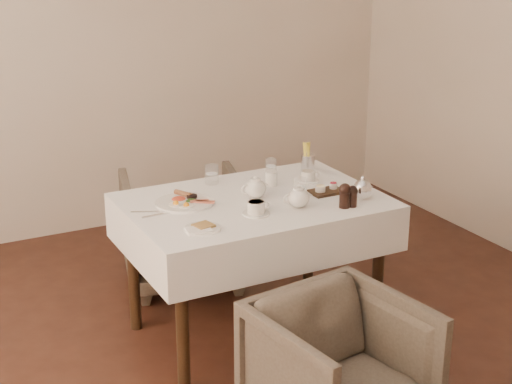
{
  "coord_description": "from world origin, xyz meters",
  "views": [
    {
      "loc": [
        -1.46,
        -2.67,
        2.08
      ],
      "look_at": [
        0.21,
        0.56,
        0.82
      ],
      "focal_mm": 55.0,
      "sensor_mm": 36.0,
      "label": 1
    }
  ],
  "objects_px": {
    "table": "(254,221)",
    "armchair_near": "(340,370)",
    "teapot_centre": "(255,187)",
    "armchair_far": "(184,229)",
    "breakfast_plate": "(184,202)"
  },
  "relations": [
    {
      "from": "table",
      "to": "armchair_near",
      "type": "height_order",
      "value": "table"
    },
    {
      "from": "table",
      "to": "teapot_centre",
      "type": "relative_size",
      "value": 8.53
    },
    {
      "from": "armchair_near",
      "to": "armchair_far",
      "type": "relative_size",
      "value": 0.91
    },
    {
      "from": "teapot_centre",
      "to": "table",
      "type": "bearing_deg",
      "value": -135.75
    },
    {
      "from": "teapot_centre",
      "to": "armchair_near",
      "type": "bearing_deg",
      "value": -94.62
    },
    {
      "from": "table",
      "to": "armchair_far",
      "type": "height_order",
      "value": "table"
    },
    {
      "from": "armchair_far",
      "to": "breakfast_plate",
      "type": "xyz_separation_m",
      "value": [
        -0.26,
        -0.68,
        0.44
      ]
    },
    {
      "from": "armchair_far",
      "to": "breakfast_plate",
      "type": "height_order",
      "value": "breakfast_plate"
    },
    {
      "from": "armchair_far",
      "to": "teapot_centre",
      "type": "xyz_separation_m",
      "value": [
        0.09,
        -0.77,
        0.49
      ]
    },
    {
      "from": "breakfast_plate",
      "to": "teapot_centre",
      "type": "relative_size",
      "value": 1.91
    },
    {
      "from": "armchair_near",
      "to": "armchair_far",
      "type": "xyz_separation_m",
      "value": [
        -0.01,
        1.71,
        0.03
      ]
    },
    {
      "from": "armchair_far",
      "to": "breakfast_plate",
      "type": "relative_size",
      "value": 2.52
    },
    {
      "from": "table",
      "to": "breakfast_plate",
      "type": "distance_m",
      "value": 0.37
    },
    {
      "from": "armchair_far",
      "to": "teapot_centre",
      "type": "height_order",
      "value": "teapot_centre"
    },
    {
      "from": "armchair_near",
      "to": "armchair_far",
      "type": "distance_m",
      "value": 1.71
    }
  ]
}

